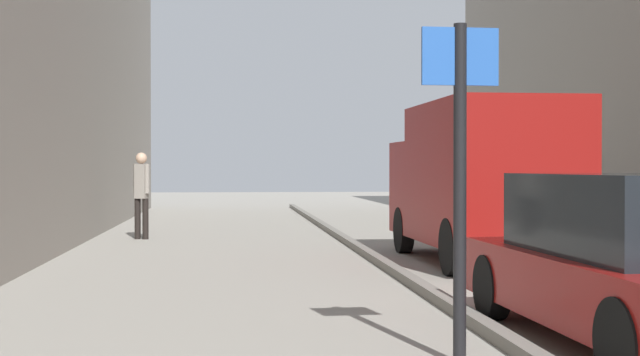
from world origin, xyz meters
TOP-DOWN VIEW (x-y plane):
  - ground_plane at (0.00, 12.00)m, footprint 80.00×80.00m
  - kerb_strip at (1.58, 12.00)m, footprint 0.16×40.00m
  - pedestrian_main_foreground at (-2.55, 17.64)m, footprint 0.34×0.27m
  - delivery_van at (3.20, 12.46)m, footprint 2.00×4.86m
  - parked_car at (2.71, 5.94)m, footprint 1.93×4.24m
  - street_sign_post at (1.03, 5.43)m, footprint 0.60×0.10m

SIDE VIEW (x-z plane):
  - ground_plane at x=0.00m, z-range 0.00..0.00m
  - kerb_strip at x=1.58m, z-range 0.00..0.12m
  - parked_car at x=2.71m, z-range -0.01..1.44m
  - pedestrian_main_foreground at x=-2.55m, z-range 0.14..1.95m
  - delivery_van at x=3.20m, z-range 0.08..2.56m
  - street_sign_post at x=1.03m, z-range 0.25..2.85m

